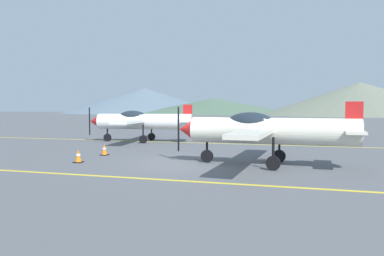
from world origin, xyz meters
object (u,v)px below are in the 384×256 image
airplane_mid (141,121)px  car_sedan (313,128)px  airplane_near (265,130)px  traffic_cone_side (78,156)px  traffic_cone_front (104,150)px

airplane_mid → car_sedan: airplane_mid is taller
airplane_near → traffic_cone_side: airplane_near is taller
traffic_cone_front → traffic_cone_side: bearing=-86.0°
traffic_cone_front → traffic_cone_side: 2.56m
airplane_near → traffic_cone_side: bearing=-169.5°
traffic_cone_front → traffic_cone_side: (0.18, -2.56, 0.00)m
airplane_near → traffic_cone_front: (-8.14, 1.08, -1.21)m
airplane_mid → car_sedan: bearing=25.3°
car_sedan → traffic_cone_side: size_ratio=7.90×
airplane_near → airplane_mid: 12.68m
airplane_near → traffic_cone_front: size_ratio=15.06×
airplane_near → airplane_mid: (-9.45, 8.45, 0.00)m
traffic_cone_front → airplane_mid: bearing=100.0°
airplane_near → airplane_mid: bearing=138.2°
airplane_mid → traffic_cone_front: airplane_mid is taller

